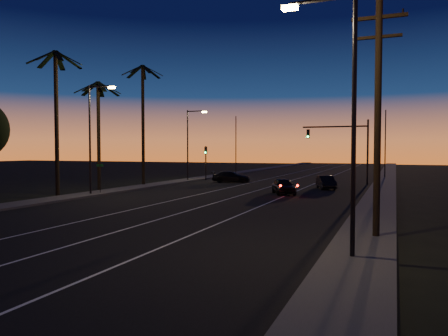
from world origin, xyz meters
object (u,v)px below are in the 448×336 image
at_px(signal_mast, 345,140).
at_px(cross_car, 231,177).
at_px(utility_pole, 378,112).
at_px(lead_car, 284,186).
at_px(right_car, 326,182).

relative_size(signal_mast, cross_car, 1.51).
xyz_separation_m(utility_pole, lead_car, (-8.12, 17.02, -4.63)).
relative_size(utility_pole, lead_car, 2.15).
distance_m(signal_mast, lead_car, 14.09).
bearing_deg(signal_mast, cross_car, -169.80).
relative_size(lead_car, right_car, 1.14).
relative_size(utility_pole, cross_car, 2.12).
height_order(right_car, cross_car, cross_car).
xyz_separation_m(signal_mast, cross_car, (-12.47, -2.24, -4.13)).
bearing_deg(lead_car, right_car, 66.58).
bearing_deg(utility_pole, right_car, 103.29).
distance_m(utility_pole, right_car, 24.24).
height_order(utility_pole, lead_car, utility_pole).
bearing_deg(right_car, cross_car, 158.13).
distance_m(utility_pole, lead_car, 19.42).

